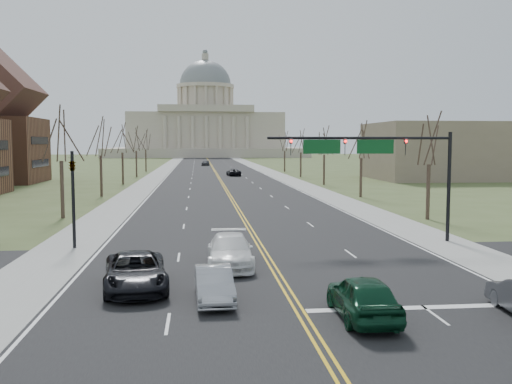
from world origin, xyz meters
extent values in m
plane|color=#415028|center=(0.00, 0.00, 0.00)|extent=(600.00, 600.00, 0.00)
cube|color=black|center=(0.00, 110.00, 0.01)|extent=(20.00, 380.00, 0.01)
cube|color=black|center=(0.00, 6.00, 0.01)|extent=(120.00, 14.00, 0.01)
cube|color=gray|center=(-12.00, 110.00, 0.01)|extent=(4.00, 380.00, 0.03)
cube|color=gray|center=(12.00, 110.00, 0.01)|extent=(4.00, 380.00, 0.03)
cube|color=gold|center=(0.00, 110.00, 0.01)|extent=(0.42, 380.00, 0.01)
cube|color=silver|center=(-9.80, 110.00, 0.01)|extent=(0.15, 380.00, 0.01)
cube|color=silver|center=(9.80, 110.00, 0.01)|extent=(0.15, 380.00, 0.01)
cube|color=silver|center=(5.00, -1.00, 0.01)|extent=(9.50, 0.50, 0.01)
cube|color=#B7AE99|center=(0.00, 250.00, 2.00)|extent=(90.00, 60.00, 4.00)
cube|color=#B7AE99|center=(0.00, 250.00, 12.00)|extent=(70.00, 40.00, 16.00)
cube|color=#B7AE99|center=(0.00, 229.50, 21.50)|extent=(42.00, 3.00, 3.00)
cylinder|color=#B7AE99|center=(0.00, 250.00, 26.00)|extent=(24.00, 24.00, 12.00)
cylinder|color=#B7AE99|center=(0.00, 250.00, 32.80)|extent=(27.00, 27.00, 1.60)
ellipsoid|color=slate|center=(0.00, 250.00, 33.60)|extent=(24.00, 24.00, 22.80)
cylinder|color=#B7AE99|center=(0.00, 250.00, 46.50)|extent=(3.20, 3.20, 3.00)
sphere|color=slate|center=(0.00, 250.00, 48.80)|extent=(2.40, 2.40, 2.40)
cylinder|color=black|center=(12.50, 13.50, 3.60)|extent=(0.24, 0.24, 7.20)
cylinder|color=black|center=(6.50, 13.50, 6.80)|extent=(12.00, 0.18, 0.18)
imported|color=black|center=(9.50, 13.50, 6.25)|extent=(0.35, 0.40, 1.10)
sphere|color=#FF0C0C|center=(9.50, 13.35, 6.60)|extent=(0.18, 0.18, 0.18)
imported|color=black|center=(5.50, 13.50, 6.25)|extent=(0.35, 0.40, 1.10)
sphere|color=#FF0C0C|center=(5.50, 13.35, 6.60)|extent=(0.18, 0.18, 0.18)
imported|color=black|center=(2.00, 13.50, 6.25)|extent=(0.35, 0.40, 1.10)
sphere|color=#FF0C0C|center=(2.00, 13.35, 6.60)|extent=(0.18, 0.18, 0.18)
cube|color=#0C4C1E|center=(7.50, 13.50, 6.25)|extent=(2.40, 0.12, 0.90)
cube|color=#0C4C1E|center=(4.00, 13.50, 6.25)|extent=(2.40, 0.12, 0.90)
cylinder|color=black|center=(-11.50, 13.50, 3.00)|extent=(0.20, 0.20, 6.00)
imported|color=black|center=(-11.50, 13.50, 5.20)|extent=(0.32, 0.36, 0.99)
cylinder|color=#362A20|center=(15.50, 24.00, 2.34)|extent=(0.32, 0.32, 4.68)
cylinder|color=#362A20|center=(-15.50, 28.00, 2.48)|extent=(0.32, 0.32, 4.95)
cylinder|color=#362A20|center=(15.50, 44.00, 2.34)|extent=(0.32, 0.32, 4.68)
cylinder|color=#362A20|center=(-15.50, 48.00, 2.48)|extent=(0.32, 0.32, 4.95)
cylinder|color=#362A20|center=(15.50, 64.00, 2.34)|extent=(0.32, 0.32, 4.68)
cylinder|color=#362A20|center=(-15.50, 68.00, 2.48)|extent=(0.32, 0.32, 4.95)
cylinder|color=#362A20|center=(15.50, 84.00, 2.34)|extent=(0.32, 0.32, 4.68)
cylinder|color=#362A20|center=(-15.50, 88.00, 2.48)|extent=(0.32, 0.32, 4.95)
cylinder|color=#362A20|center=(15.50, 104.00, 2.34)|extent=(0.32, 0.32, 4.68)
cylinder|color=#362A20|center=(-15.50, 108.00, 2.48)|extent=(0.32, 0.32, 4.95)
cube|color=black|center=(-29.45, 74.00, 3.15)|extent=(0.10, 9.80, 1.20)
cube|color=black|center=(-29.45, 74.00, 6.83)|extent=(0.10, 9.80, 1.20)
cube|color=#786955|center=(40.00, 76.00, 5.00)|extent=(25.00, 20.00, 10.00)
imported|color=#0C3620|center=(2.16, -2.12, 0.84)|extent=(2.00, 4.86, 1.65)
imported|color=#A1A2A8|center=(-3.25, 0.78, 0.71)|extent=(1.66, 4.31, 1.40)
imported|color=black|center=(-6.65, 2.97, 0.82)|extent=(3.36, 6.08, 1.61)
imported|color=white|center=(-2.22, 7.22, 0.85)|extent=(2.49, 5.82, 1.67)
imported|color=black|center=(3.09, 88.87, 0.71)|extent=(2.83, 5.25, 1.40)
imported|color=#44464B|center=(-1.68, 138.72, 0.83)|extent=(2.54, 4.99, 1.63)
camera|label=1|loc=(-3.87, -22.24, 6.51)|focal=40.00mm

